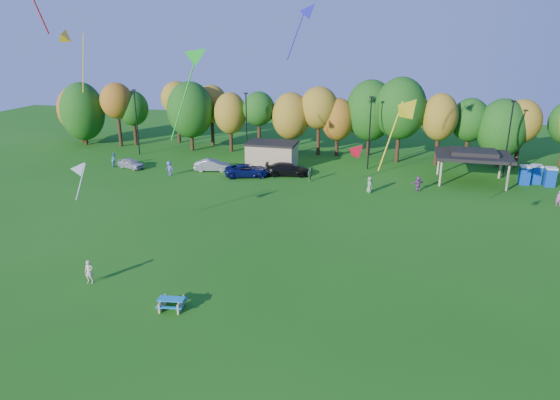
% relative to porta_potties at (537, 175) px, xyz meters
% --- Properties ---
extents(ground, '(160.00, 160.00, 0.00)m').
position_rel_porta_potties_xyz_m(ground, '(-21.13, -37.74, -1.10)').
color(ground, '#19600F').
rests_on(ground, ground).
extents(tree_line, '(93.57, 10.55, 11.15)m').
position_rel_porta_potties_xyz_m(tree_line, '(-22.15, 7.78, 4.82)').
color(tree_line, black).
rests_on(tree_line, ground).
extents(lamp_posts, '(64.50, 0.25, 9.09)m').
position_rel_porta_potties_xyz_m(lamp_posts, '(-19.13, 2.26, 3.80)').
color(lamp_posts, black).
rests_on(lamp_posts, ground).
extents(utility_building, '(6.30, 4.30, 3.25)m').
position_rel_porta_potties_xyz_m(utility_building, '(-31.13, 0.26, 0.54)').
color(utility_building, tan).
rests_on(utility_building, ground).
extents(pavilion, '(8.20, 6.20, 3.77)m').
position_rel_porta_potties_xyz_m(pavilion, '(-7.13, -0.74, 2.13)').
color(pavilion, tan).
rests_on(pavilion, ground).
extents(porta_potties, '(3.75, 1.95, 2.18)m').
position_rel_porta_potties_xyz_m(porta_potties, '(0.00, 0.00, 0.00)').
color(porta_potties, '#0C3BA3').
rests_on(porta_potties, ground).
extents(picnic_table, '(1.82, 1.58, 0.71)m').
position_rel_porta_potties_xyz_m(picnic_table, '(-28.23, -34.83, -0.68)').
color(picnic_table, tan).
rests_on(picnic_table, ground).
extents(kite_flyer, '(0.66, 0.48, 1.68)m').
position_rel_porta_potties_xyz_m(kite_flyer, '(-35.20, -33.08, -0.26)').
color(kite_flyer, beige).
rests_on(kite_flyer, ground).
extents(car_a, '(4.08, 2.67, 1.29)m').
position_rel_porta_potties_xyz_m(car_a, '(-48.39, -4.78, -0.45)').
color(car_a, '#B9B9B9').
rests_on(car_a, ground).
extents(car_b, '(4.64, 2.56, 1.45)m').
position_rel_porta_potties_xyz_m(car_b, '(-37.86, -3.49, -0.37)').
color(car_b, gray).
rests_on(car_b, ground).
extents(car_c, '(5.90, 4.11, 1.50)m').
position_rel_porta_potties_xyz_m(car_c, '(-32.82, -4.80, -0.35)').
color(car_c, '#0D1452').
rests_on(car_c, ground).
extents(car_d, '(5.63, 3.19, 1.54)m').
position_rel_porta_potties_xyz_m(car_d, '(-28.28, -3.18, -0.33)').
color(car_d, black).
rests_on(car_d, ground).
extents(far_person_0, '(0.59, 0.40, 1.56)m').
position_rel_porta_potties_xyz_m(far_person_0, '(0.52, -7.46, -0.32)').
color(far_person_0, '#B55598').
rests_on(far_person_0, ground).
extents(far_person_1, '(0.71, 1.05, 1.66)m').
position_rel_porta_potties_xyz_m(far_person_1, '(-25.17, -4.95, -0.27)').
color(far_person_1, '#4D7648').
rests_on(far_person_1, ground).
extents(far_person_2, '(1.50, 1.30, 1.63)m').
position_rel_porta_potties_xyz_m(far_person_2, '(-13.03, -5.69, -0.28)').
color(far_person_2, '#9F429F').
rests_on(far_person_2, ground).
extents(far_person_3, '(1.26, 0.91, 1.75)m').
position_rel_porta_potties_xyz_m(far_person_3, '(-42.13, -6.67, -0.22)').
color(far_person_3, '#5C55BB').
rests_on(far_person_3, ground).
extents(far_person_4, '(0.95, 1.04, 1.78)m').
position_rel_porta_potties_xyz_m(far_person_4, '(-18.13, -7.69, -0.21)').
color(far_person_4, gray).
rests_on(far_person_4, ground).
extents(far_person_5, '(1.00, 1.10, 1.85)m').
position_rel_porta_potties_xyz_m(far_person_5, '(-50.82, -4.61, -0.17)').
color(far_person_5, teal).
rests_on(far_person_5, ground).
extents(kite_2, '(2.84, 1.59, 4.52)m').
position_rel_porta_potties_xyz_m(kite_2, '(-22.54, -20.27, 16.94)').
color(kite_2, '#1C1A94').
extents(kite_5, '(1.30, 1.24, 1.05)m').
position_rel_porta_potties_xyz_m(kite_5, '(-17.13, -34.82, 9.72)').
color(kite_5, red).
extents(kite_7, '(3.12, 2.85, 5.65)m').
position_rel_porta_potties_xyz_m(kite_7, '(-14.72, -25.85, 10.73)').
color(kite_7, yellow).
extents(kite_8, '(1.52, 3.25, 5.40)m').
position_rel_porta_potties_xyz_m(kite_8, '(-41.69, -23.53, 15.14)').
color(kite_8, yellow).
extents(kite_11, '(4.19, 2.91, 7.50)m').
position_rel_porta_potties_xyz_m(kite_11, '(-29.62, -25.35, 13.80)').
color(kite_11, '#1AC821').
extents(kite_14, '(1.95, 2.00, 3.51)m').
position_rel_porta_potties_xyz_m(kite_14, '(-38.55, -28.05, 5.61)').
color(kite_14, silver).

